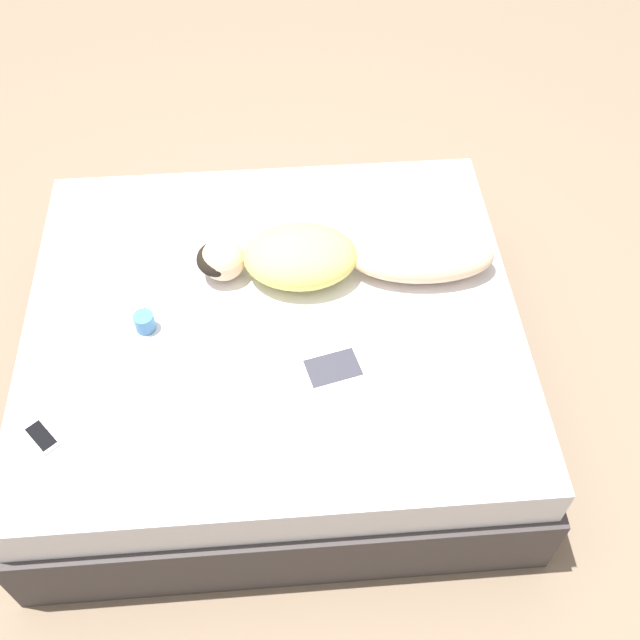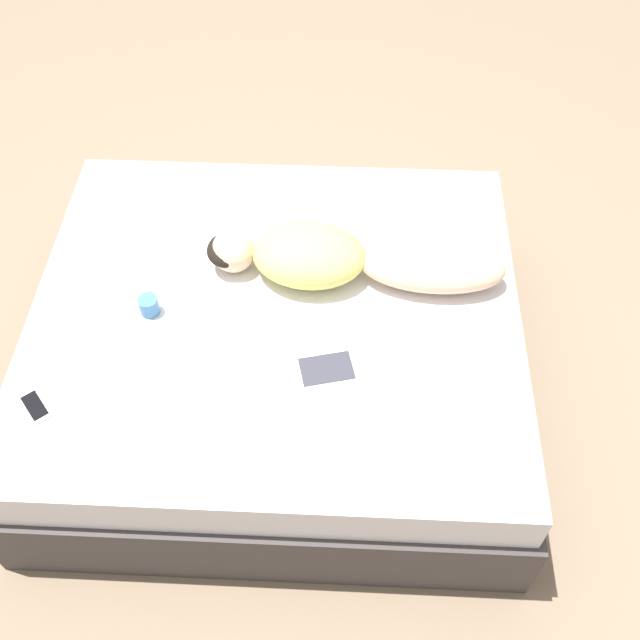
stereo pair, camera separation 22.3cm
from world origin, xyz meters
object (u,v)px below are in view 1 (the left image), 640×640
object	(u,v)px
coffee_mug	(145,321)
cell_phone	(41,436)
person	(336,257)
open_magazine	(341,389)

from	to	relation	value
coffee_mug	cell_phone	xyz separation A→B (m)	(-0.47, 0.34, -0.04)
person	open_magazine	size ratio (longest dim) A/B	2.67
cell_phone	coffee_mug	bearing A→B (deg)	14.08
person	open_magazine	world-z (taller)	person
person	coffee_mug	world-z (taller)	person
coffee_mug	cell_phone	world-z (taller)	coffee_mug
coffee_mug	cell_phone	bearing A→B (deg)	144.06
person	cell_phone	world-z (taller)	person
open_magazine	coffee_mug	world-z (taller)	coffee_mug
open_magazine	person	bearing A→B (deg)	-16.62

